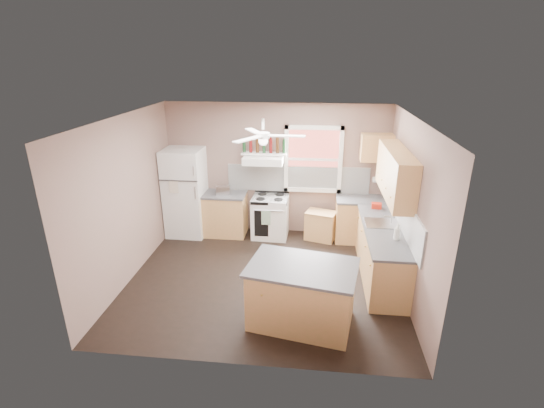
# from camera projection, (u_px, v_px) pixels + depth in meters

# --- Properties ---
(floor) EXTENTS (4.50, 4.50, 0.00)m
(floor) POSITION_uv_depth(u_px,v_px,m) (264.00, 278.00, 6.70)
(floor) COLOR black
(floor) RESTS_ON ground
(ceiling) EXTENTS (4.50, 4.50, 0.00)m
(ceiling) POSITION_uv_depth(u_px,v_px,m) (263.00, 118.00, 5.74)
(ceiling) COLOR white
(ceiling) RESTS_ON ground
(wall_back) EXTENTS (4.50, 0.05, 2.70)m
(wall_back) POSITION_uv_depth(u_px,v_px,m) (276.00, 170.00, 8.10)
(wall_back) COLOR #7A5F56
(wall_back) RESTS_ON ground
(wall_right) EXTENTS (0.05, 4.00, 2.70)m
(wall_right) POSITION_uv_depth(u_px,v_px,m) (412.00, 210.00, 5.99)
(wall_right) COLOR #7A5F56
(wall_right) RESTS_ON ground
(wall_left) EXTENTS (0.05, 4.00, 2.70)m
(wall_left) POSITION_uv_depth(u_px,v_px,m) (126.00, 199.00, 6.45)
(wall_left) COLOR #7A5F56
(wall_left) RESTS_ON ground
(backsplash_back) EXTENTS (2.90, 0.03, 0.55)m
(backsplash_back) POSITION_uv_depth(u_px,v_px,m) (298.00, 179.00, 8.08)
(backsplash_back) COLOR white
(backsplash_back) RESTS_ON wall_back
(backsplash_right) EXTENTS (0.03, 2.60, 0.55)m
(backsplash_right) POSITION_uv_depth(u_px,v_px,m) (404.00, 213.00, 6.34)
(backsplash_right) COLOR white
(backsplash_right) RESTS_ON wall_right
(window_view) EXTENTS (1.00, 0.02, 1.20)m
(window_view) POSITION_uv_depth(u_px,v_px,m) (313.00, 159.00, 7.90)
(window_view) COLOR maroon
(window_view) RESTS_ON wall_back
(window_frame) EXTENTS (1.16, 0.07, 1.36)m
(window_frame) POSITION_uv_depth(u_px,v_px,m) (313.00, 160.00, 7.87)
(window_frame) COLOR white
(window_frame) RESTS_ON wall_back
(refrigerator) EXTENTS (0.78, 0.75, 1.82)m
(refrigerator) POSITION_uv_depth(u_px,v_px,m) (186.00, 192.00, 8.11)
(refrigerator) COLOR white
(refrigerator) RESTS_ON floor
(base_cabinet_left) EXTENTS (0.90, 0.60, 0.86)m
(base_cabinet_left) POSITION_uv_depth(u_px,v_px,m) (224.00, 215.00, 8.24)
(base_cabinet_left) COLOR tan
(base_cabinet_left) RESTS_ON floor
(counter_left) EXTENTS (0.92, 0.62, 0.04)m
(counter_left) POSITION_uv_depth(u_px,v_px,m) (223.00, 194.00, 8.08)
(counter_left) COLOR #424245
(counter_left) RESTS_ON base_cabinet_left
(toaster) EXTENTS (0.31, 0.22, 0.18)m
(toaster) POSITION_uv_depth(u_px,v_px,m) (223.00, 190.00, 7.98)
(toaster) COLOR silver
(toaster) RESTS_ON counter_left
(stove) EXTENTS (0.74, 0.66, 0.86)m
(stove) POSITION_uv_depth(u_px,v_px,m) (270.00, 217.00, 8.14)
(stove) COLOR white
(stove) RESTS_ON floor
(range_hood) EXTENTS (0.78, 0.50, 0.14)m
(range_hood) POSITION_uv_depth(u_px,v_px,m) (263.00, 160.00, 7.77)
(range_hood) COLOR white
(range_hood) RESTS_ON wall_back
(bottle_shelf) EXTENTS (0.90, 0.26, 0.03)m
(bottle_shelf) POSITION_uv_depth(u_px,v_px,m) (264.00, 153.00, 7.85)
(bottle_shelf) COLOR white
(bottle_shelf) RESTS_ON range_hood
(cart) EXTENTS (0.67, 0.53, 0.58)m
(cart) POSITION_uv_depth(u_px,v_px,m) (320.00, 226.00, 8.04)
(cart) COLOR tan
(cart) RESTS_ON floor
(base_cabinet_corner) EXTENTS (1.00, 0.60, 0.86)m
(base_cabinet_corner) POSITION_uv_depth(u_px,v_px,m) (361.00, 220.00, 7.95)
(base_cabinet_corner) COLOR tan
(base_cabinet_corner) RESTS_ON floor
(base_cabinet_right) EXTENTS (0.60, 2.20, 0.86)m
(base_cabinet_right) POSITION_uv_depth(u_px,v_px,m) (381.00, 254.00, 6.63)
(base_cabinet_right) COLOR tan
(base_cabinet_right) RESTS_ON floor
(counter_corner) EXTENTS (1.02, 0.62, 0.04)m
(counter_corner) POSITION_uv_depth(u_px,v_px,m) (362.00, 200.00, 7.79)
(counter_corner) COLOR #424245
(counter_corner) RESTS_ON base_cabinet_corner
(counter_right) EXTENTS (0.62, 2.22, 0.04)m
(counter_right) POSITION_uv_depth(u_px,v_px,m) (383.00, 229.00, 6.47)
(counter_right) COLOR #424245
(counter_right) RESTS_ON base_cabinet_right
(sink) EXTENTS (0.55, 0.45, 0.03)m
(sink) POSITION_uv_depth(u_px,v_px,m) (381.00, 224.00, 6.65)
(sink) COLOR silver
(sink) RESTS_ON counter_right
(faucet) EXTENTS (0.03, 0.03, 0.14)m
(faucet) POSITION_uv_depth(u_px,v_px,m) (391.00, 220.00, 6.61)
(faucet) COLOR silver
(faucet) RESTS_ON sink
(upper_cabinet_right) EXTENTS (0.33, 1.80, 0.76)m
(upper_cabinet_right) POSITION_uv_depth(u_px,v_px,m) (396.00, 174.00, 6.32)
(upper_cabinet_right) COLOR tan
(upper_cabinet_right) RESTS_ON wall_right
(upper_cabinet_corner) EXTENTS (0.60, 0.33, 0.52)m
(upper_cabinet_corner) POSITION_uv_depth(u_px,v_px,m) (377.00, 148.00, 7.53)
(upper_cabinet_corner) COLOR tan
(upper_cabinet_corner) RESTS_ON wall_back
(paper_towel) EXTENTS (0.26, 0.12, 0.12)m
(paper_towel) POSITION_uv_depth(u_px,v_px,m) (379.00, 180.00, 7.78)
(paper_towel) COLOR white
(paper_towel) RESTS_ON wall_back
(island) EXTENTS (1.51, 1.11, 0.86)m
(island) POSITION_uv_depth(u_px,v_px,m) (302.00, 296.00, 5.48)
(island) COLOR tan
(island) RESTS_ON floor
(island_top) EXTENTS (1.61, 1.20, 0.04)m
(island_top) POSITION_uv_depth(u_px,v_px,m) (303.00, 267.00, 5.32)
(island_top) COLOR #424245
(island_top) RESTS_ON island
(ceiling_fan_hub) EXTENTS (0.20, 0.20, 0.08)m
(ceiling_fan_hub) POSITION_uv_depth(u_px,v_px,m) (263.00, 135.00, 5.83)
(ceiling_fan_hub) COLOR white
(ceiling_fan_hub) RESTS_ON ceiling
(soap_bottle) EXTENTS (0.14, 0.14, 0.27)m
(soap_bottle) POSITION_uv_depth(u_px,v_px,m) (397.00, 232.00, 6.02)
(soap_bottle) COLOR silver
(soap_bottle) RESTS_ON counter_right
(red_caddy) EXTENTS (0.19, 0.14, 0.10)m
(red_caddy) POSITION_uv_depth(u_px,v_px,m) (376.00, 206.00, 7.28)
(red_caddy) COLOR red
(red_caddy) RESTS_ON counter_right
(wine_bottles) EXTENTS (0.86, 0.06, 0.31)m
(wine_bottles) POSITION_uv_depth(u_px,v_px,m) (264.00, 146.00, 7.79)
(wine_bottles) COLOR #143819
(wine_bottles) RESTS_ON bottle_shelf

